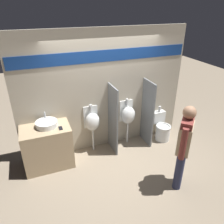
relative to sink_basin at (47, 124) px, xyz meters
The scene contains 11 objects.
ground_plane 1.68m from the sink_basin, 13.70° to the right, with size 16.00×16.00×0.00m, color gray.
display_wall 1.42m from the sink_basin, 11.56° to the left, with size 3.84×0.07×2.70m.
sink_counter 0.51m from the sink_basin, 128.86° to the right, with size 0.97×0.61×0.90m.
sink_basin is the anchor object (origin of this frame).
cell_phone 0.31m from the sink_basin, 37.54° to the right, with size 0.07×0.14×0.01m.
divider_near_counter 1.42m from the sink_basin, ahead, with size 0.03×0.54×1.57m.
divider_mid 2.29m from the sink_basin, ahead, with size 0.03×0.54×1.57m.
urinal_near_counter 1.00m from the sink_basin, ahead, with size 0.34×0.27×1.13m.
urinal_far 1.86m from the sink_basin, ahead, with size 0.34×0.27×1.13m.
toilet 2.80m from the sink_basin, ahead, with size 0.37×0.53×0.81m.
person_in_vest 2.63m from the sink_basin, 35.69° to the right, with size 0.46×0.46×1.65m.
Camera 1 is at (-1.49, -3.65, 3.12)m, focal length 35.00 mm.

